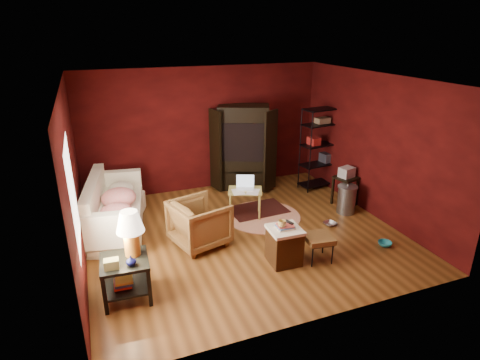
% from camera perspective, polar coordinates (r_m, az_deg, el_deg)
% --- Properties ---
extents(room, '(5.54, 5.04, 2.84)m').
position_cam_1_polar(room, '(6.90, 0.33, 2.48)').
color(room, brown).
rests_on(room, ground).
extents(sofa, '(1.21, 2.11, 0.79)m').
position_cam_1_polar(sofa, '(7.78, -17.54, -4.34)').
color(sofa, white).
rests_on(sofa, ground).
extents(armchair, '(1.02, 1.06, 0.89)m').
position_cam_1_polar(armchair, '(7.01, -5.76, -5.80)').
color(armchair, black).
rests_on(armchair, ground).
extents(pet_bowl_steel, '(0.25, 0.12, 0.24)m').
position_cam_1_polar(pet_bowl_steel, '(7.93, 12.72, -5.52)').
color(pet_bowl_steel, silver).
rests_on(pet_bowl_steel, ground).
extents(pet_bowl_turquoise, '(0.25, 0.14, 0.24)m').
position_cam_1_polar(pet_bowl_turquoise, '(7.51, 19.98, -7.99)').
color(pet_bowl_turquoise, teal).
rests_on(pet_bowl_turquoise, ground).
extents(vase, '(0.15, 0.15, 0.14)m').
position_cam_1_polar(vase, '(5.63, -15.24, -11.05)').
color(vase, '#0C0E3C').
rests_on(vase, side_table).
extents(mug, '(0.15, 0.13, 0.13)m').
position_cam_1_polar(mug, '(6.28, 5.98, -6.08)').
color(mug, tan).
rests_on(mug, hamper).
extents(side_table, '(0.68, 0.68, 1.28)m').
position_cam_1_polar(side_table, '(5.79, -15.69, -9.19)').
color(side_table, black).
rests_on(side_table, ground).
extents(sofa_cushions, '(1.23, 2.34, 0.93)m').
position_cam_1_polar(sofa_cushions, '(7.76, -17.61, -3.93)').
color(sofa_cushions, white).
rests_on(sofa_cushions, sofa).
extents(hamper, '(0.52, 0.52, 0.71)m').
position_cam_1_polar(hamper, '(6.55, 6.31, -9.13)').
color(hamper, '#462610').
rests_on(hamper, ground).
extents(footstool, '(0.48, 0.48, 0.44)m').
position_cam_1_polar(footstool, '(6.67, 11.15, -8.26)').
color(footstool, black).
rests_on(footstool, ground).
extents(rug_round, '(1.97, 1.97, 0.01)m').
position_cam_1_polar(rug_round, '(8.15, 3.27, -5.17)').
color(rug_round, beige).
rests_on(rug_round, ground).
extents(rug_oriental, '(1.21, 0.84, 0.01)m').
position_cam_1_polar(rug_oriental, '(8.41, 2.53, -4.22)').
color(rug_oriental, '#481713').
rests_on(rug_oriental, ground).
extents(laptop_desk, '(0.79, 0.69, 0.82)m').
position_cam_1_polar(laptop_desk, '(7.97, 0.73, -1.79)').
color(laptop_desk, tan).
rests_on(laptop_desk, ground).
extents(tv_armoire, '(1.41, 1.16, 1.95)m').
position_cam_1_polar(tv_armoire, '(9.25, 0.47, 4.83)').
color(tv_armoire, black).
rests_on(tv_armoire, ground).
extents(wire_shelving, '(0.97, 0.52, 1.90)m').
position_cam_1_polar(wire_shelving, '(9.46, 11.46, 4.93)').
color(wire_shelving, black).
rests_on(wire_shelving, ground).
extents(small_stand, '(0.52, 0.52, 0.85)m').
position_cam_1_polar(small_stand, '(8.72, 14.87, 0.41)').
color(small_stand, black).
rests_on(small_stand, ground).
extents(trash_can, '(0.47, 0.47, 0.63)m').
position_cam_1_polar(trash_can, '(8.47, 14.92, -2.66)').
color(trash_can, gray).
rests_on(trash_can, ground).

